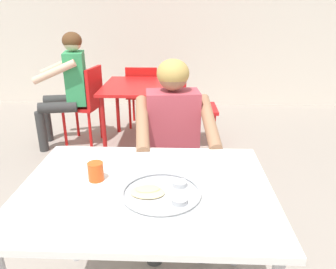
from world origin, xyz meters
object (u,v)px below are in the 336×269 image
object	(u,v)px
chair_red_left	(87,100)
chair_red_far	(143,92)
thali_tray	(162,193)
patron_background	(68,81)
diner_foreground	(174,137)
table_foreground	(146,201)
drinking_cup	(96,171)
table_background_red	(140,92)
chair_foreground	(172,154)
chair_red_right	(193,103)

from	to	relation	value
chair_red_left	chair_red_far	size ratio (longest dim) A/B	1.10
thali_tray	patron_background	xyz separation A→B (m)	(-1.15, 2.28, -0.03)
diner_foreground	chair_red_left	world-z (taller)	diner_foreground
table_foreground	patron_background	size ratio (longest dim) A/B	0.89
patron_background	diner_foreground	bearing A→B (deg)	-52.09
drinking_cup	table_background_red	distance (m)	2.19
chair_red_left	drinking_cup	bearing A→B (deg)	-73.25
chair_foreground	patron_background	size ratio (longest dim) A/B	0.68
chair_red_right	patron_background	size ratio (longest dim) A/B	0.67
table_foreground	drinking_cup	xyz separation A→B (m)	(-0.23, 0.05, 0.12)
table_foreground	chair_red_right	xyz separation A→B (m)	(0.29, 2.25, -0.18)
drinking_cup	diner_foreground	world-z (taller)	diner_foreground
diner_foreground	chair_red_left	distance (m)	1.90
chair_red_left	patron_background	distance (m)	0.30
table_foreground	chair_red_right	world-z (taller)	chair_red_right
thali_tray	chair_foreground	world-z (taller)	chair_foreground
chair_red_far	patron_background	bearing A→B (deg)	-140.50
chair_foreground	diner_foreground	world-z (taller)	diner_foreground
chair_red_left	thali_tray	bearing A→B (deg)	-67.37
thali_tray	diner_foreground	size ratio (longest dim) A/B	0.28
drinking_cup	diner_foreground	bearing A→B (deg)	61.76
patron_background	chair_red_right	bearing A→B (deg)	1.41
chair_foreground	chair_red_left	size ratio (longest dim) A/B	0.96
drinking_cup	chair_red_right	world-z (taller)	drinking_cup
chair_red_left	table_foreground	bearing A→B (deg)	-68.39
chair_foreground	chair_red_far	distance (m)	1.97
chair_red_far	table_foreground	bearing A→B (deg)	-83.24
table_foreground	chair_foreground	world-z (taller)	chair_foreground
drinking_cup	chair_red_right	size ratio (longest dim) A/B	0.10
table_background_red	patron_background	distance (m)	0.80
table_foreground	chair_red_right	distance (m)	2.28
drinking_cup	table_background_red	world-z (taller)	drinking_cup
thali_tray	patron_background	world-z (taller)	patron_background
chair_red_right	table_background_red	bearing A→B (deg)	-178.34
chair_red_right	table_foreground	bearing A→B (deg)	-97.23
chair_red_left	chair_red_right	bearing A→B (deg)	-1.23
table_background_red	chair_red_far	distance (m)	0.62
table_background_red	chair_red_right	bearing A→B (deg)	1.66
thali_tray	diner_foreground	bearing A→B (deg)	87.24
table_background_red	chair_red_far	size ratio (longest dim) A/B	1.11
chair_red_right	chair_red_far	bearing A→B (deg)	136.97
thali_tray	patron_background	size ratio (longest dim) A/B	0.27
chair_foreground	chair_red_far	world-z (taller)	chair_foreground
drinking_cup	table_foreground	bearing A→B (deg)	-12.04
table_foreground	table_background_red	bearing A→B (deg)	97.47
chair_red_left	chair_red_far	distance (m)	0.79
chair_foreground	drinking_cup	bearing A→B (deg)	-110.63
table_foreground	diner_foreground	distance (m)	0.70
chair_red_right	patron_background	xyz separation A→B (m)	(-1.36, -0.03, 0.25)
chair_red_right	patron_background	world-z (taller)	patron_background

